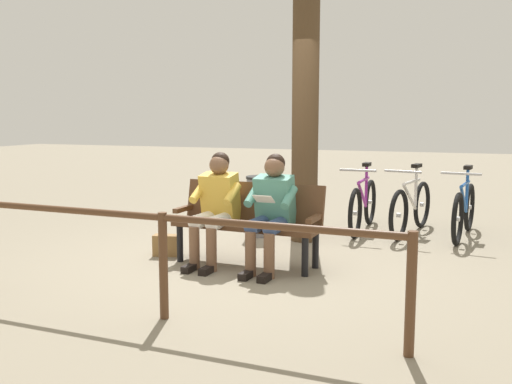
{
  "coord_description": "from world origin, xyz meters",
  "views": [
    {
      "loc": [
        -2.3,
        5.58,
        1.6
      ],
      "look_at": [
        -0.12,
        -0.3,
        0.75
      ],
      "focal_mm": 40.2,
      "sensor_mm": 36.0,
      "label": 1
    }
  ],
  "objects_px": {
    "bench": "(249,217)",
    "bicycle_green": "(411,207)",
    "bicycle_black": "(363,205)",
    "tree_trunk": "(305,121)",
    "litter_bin": "(261,206)",
    "bicycle_orange": "(464,210)",
    "person_reading": "(271,207)",
    "handbag": "(167,245)",
    "person_companion": "(216,203)"
  },
  "relations": [
    {
      "from": "bench",
      "to": "bicycle_green",
      "type": "xyz_separation_m",
      "value": [
        -1.49,
        -2.2,
        -0.15
      ]
    },
    {
      "from": "bench",
      "to": "bicycle_black",
      "type": "height_order",
      "value": "bicycle_black"
    },
    {
      "from": "tree_trunk",
      "to": "litter_bin",
      "type": "distance_m",
      "value": 1.29
    },
    {
      "from": "bicycle_green",
      "to": "bicycle_orange",
      "type": "bearing_deg",
      "value": 100.1
    },
    {
      "from": "bench",
      "to": "bicycle_orange",
      "type": "relative_size",
      "value": 0.97
    },
    {
      "from": "person_reading",
      "to": "bench",
      "type": "bearing_deg",
      "value": -27.12
    },
    {
      "from": "bench",
      "to": "person_reading",
      "type": "height_order",
      "value": "person_reading"
    },
    {
      "from": "tree_trunk",
      "to": "bicycle_orange",
      "type": "bearing_deg",
      "value": -155.35
    },
    {
      "from": "litter_bin",
      "to": "bicycle_black",
      "type": "distance_m",
      "value": 1.45
    },
    {
      "from": "handbag",
      "to": "bicycle_orange",
      "type": "bearing_deg",
      "value": -145.14
    },
    {
      "from": "litter_bin",
      "to": "bicycle_orange",
      "type": "height_order",
      "value": "bicycle_orange"
    },
    {
      "from": "bench",
      "to": "bicycle_green",
      "type": "bearing_deg",
      "value": -120.7
    },
    {
      "from": "tree_trunk",
      "to": "handbag",
      "type": "bearing_deg",
      "value": 46.67
    },
    {
      "from": "bicycle_orange",
      "to": "bicycle_green",
      "type": "bearing_deg",
      "value": -84.28
    },
    {
      "from": "person_reading",
      "to": "bicycle_black",
      "type": "height_order",
      "value": "person_reading"
    },
    {
      "from": "handbag",
      "to": "litter_bin",
      "type": "distance_m",
      "value": 1.57
    },
    {
      "from": "bench",
      "to": "bicycle_orange",
      "type": "bearing_deg",
      "value": -131.36
    },
    {
      "from": "person_companion",
      "to": "tree_trunk",
      "type": "bearing_deg",
      "value": -108.31
    },
    {
      "from": "person_companion",
      "to": "bicycle_orange",
      "type": "height_order",
      "value": "person_companion"
    },
    {
      "from": "bicycle_green",
      "to": "bicycle_black",
      "type": "relative_size",
      "value": 0.99
    },
    {
      "from": "person_reading",
      "to": "person_companion",
      "type": "xyz_separation_m",
      "value": [
        0.64,
        -0.04,
        -0.0
      ]
    },
    {
      "from": "person_reading",
      "to": "person_companion",
      "type": "distance_m",
      "value": 0.64
    },
    {
      "from": "handbag",
      "to": "bicycle_green",
      "type": "distance_m",
      "value": 3.35
    },
    {
      "from": "bicycle_green",
      "to": "bench",
      "type": "bearing_deg",
      "value": -22.13
    },
    {
      "from": "person_reading",
      "to": "bicycle_green",
      "type": "relative_size",
      "value": 0.73
    },
    {
      "from": "person_reading",
      "to": "bicycle_green",
      "type": "bearing_deg",
      "value": -112.93
    },
    {
      "from": "handbag",
      "to": "person_companion",
      "type": "bearing_deg",
      "value": 169.67
    },
    {
      "from": "bicycle_black",
      "to": "bench",
      "type": "bearing_deg",
      "value": -19.87
    },
    {
      "from": "person_reading",
      "to": "bicycle_orange",
      "type": "relative_size",
      "value": 0.72
    },
    {
      "from": "bench",
      "to": "bicycle_black",
      "type": "bearing_deg",
      "value": -108.07
    },
    {
      "from": "litter_bin",
      "to": "bicycle_green",
      "type": "xyz_separation_m",
      "value": [
        -1.87,
        -0.81,
        -0.04
      ]
    },
    {
      "from": "person_reading",
      "to": "person_companion",
      "type": "height_order",
      "value": "same"
    },
    {
      "from": "handbag",
      "to": "bicycle_black",
      "type": "xyz_separation_m",
      "value": [
        -1.85,
        -2.19,
        0.24
      ]
    },
    {
      "from": "person_reading",
      "to": "litter_bin",
      "type": "xyz_separation_m",
      "value": [
        0.69,
        -1.57,
        -0.27
      ]
    },
    {
      "from": "tree_trunk",
      "to": "litter_bin",
      "type": "height_order",
      "value": "tree_trunk"
    },
    {
      "from": "litter_bin",
      "to": "person_companion",
      "type": "bearing_deg",
      "value": 91.74
    },
    {
      "from": "tree_trunk",
      "to": "litter_bin",
      "type": "relative_size",
      "value": 3.83
    },
    {
      "from": "bicycle_green",
      "to": "litter_bin",
      "type": "bearing_deg",
      "value": -54.49
    },
    {
      "from": "handbag",
      "to": "litter_bin",
      "type": "relative_size",
      "value": 0.38
    },
    {
      "from": "bench",
      "to": "bicycle_green",
      "type": "height_order",
      "value": "bicycle_green"
    },
    {
      "from": "tree_trunk",
      "to": "bicycle_orange",
      "type": "xyz_separation_m",
      "value": [
        -1.91,
        -0.88,
        -1.16
      ]
    },
    {
      "from": "handbag",
      "to": "tree_trunk",
      "type": "xyz_separation_m",
      "value": [
        -1.25,
        -1.33,
        1.4
      ]
    },
    {
      "from": "handbag",
      "to": "bicycle_green",
      "type": "bearing_deg",
      "value": -138.24
    },
    {
      "from": "bench",
      "to": "person_companion",
      "type": "distance_m",
      "value": 0.39
    },
    {
      "from": "litter_bin",
      "to": "bicycle_orange",
      "type": "relative_size",
      "value": 0.47
    },
    {
      "from": "bench",
      "to": "bicycle_black",
      "type": "xyz_separation_m",
      "value": [
        -0.85,
        -2.17,
        -0.15
      ]
    },
    {
      "from": "handbag",
      "to": "person_reading",
      "type": "bearing_deg",
      "value": 173.01
    },
    {
      "from": "handbag",
      "to": "tree_trunk",
      "type": "relative_size",
      "value": 0.1
    },
    {
      "from": "bench",
      "to": "bicycle_orange",
      "type": "xyz_separation_m",
      "value": [
        -2.16,
        -2.18,
        -0.15
      ]
    },
    {
      "from": "person_companion",
      "to": "bicycle_orange",
      "type": "relative_size",
      "value": 0.72
    }
  ]
}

